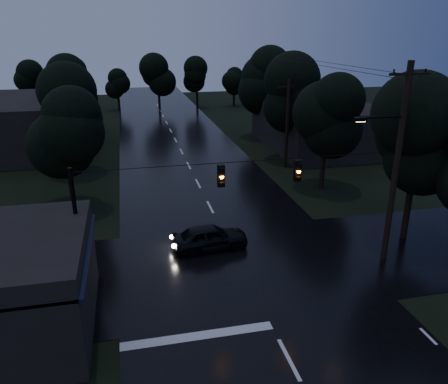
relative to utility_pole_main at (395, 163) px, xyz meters
name	(u,v)px	position (x,y,z in m)	size (l,w,h in m)	color
main_road	(189,166)	(-7.41, 19.00, -5.26)	(12.00, 120.00, 0.02)	black
cross_street	(240,265)	(-7.41, 1.00, -5.26)	(60.00, 9.00, 0.02)	black
building_far_right	(318,126)	(6.59, 23.00, -3.06)	(10.00, 14.00, 4.40)	black
building_far_left	(37,123)	(-21.41, 29.00, -2.76)	(10.00, 16.00, 5.00)	black
utility_pole_main	(395,163)	(0.00, 0.00, 0.00)	(3.50, 0.30, 10.00)	black
utility_pole_far	(287,123)	(0.89, 17.00, -1.38)	(2.00, 0.30, 7.50)	black
anchor_pole_left	(78,235)	(-14.91, 0.00, -2.26)	(0.18, 0.18, 6.00)	black
span_signals	(259,172)	(-6.85, -0.01, -0.01)	(15.00, 0.37, 1.12)	black
tree_corner_near	(419,136)	(2.59, 2.00, 0.74)	(4.48, 4.48, 9.44)	black
tree_left_a	(64,131)	(-16.41, 11.00, -0.02)	(3.92, 3.92, 8.26)	black
tree_left_b	(68,106)	(-17.01, 19.00, 0.36)	(4.20, 4.20, 8.85)	black
tree_left_c	(72,87)	(-17.61, 29.00, 0.74)	(4.48, 4.48, 9.44)	black
tree_right_a	(327,114)	(1.59, 11.00, 0.36)	(4.20, 4.20, 8.85)	black
tree_right_b	(294,94)	(2.19, 19.00, 0.74)	(4.48, 4.48, 9.44)	black
tree_right_c	(266,79)	(2.79, 29.00, 1.11)	(4.76, 4.76, 10.03)	black
car	(210,237)	(-8.54, 3.14, -4.56)	(1.66, 4.11, 1.40)	black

